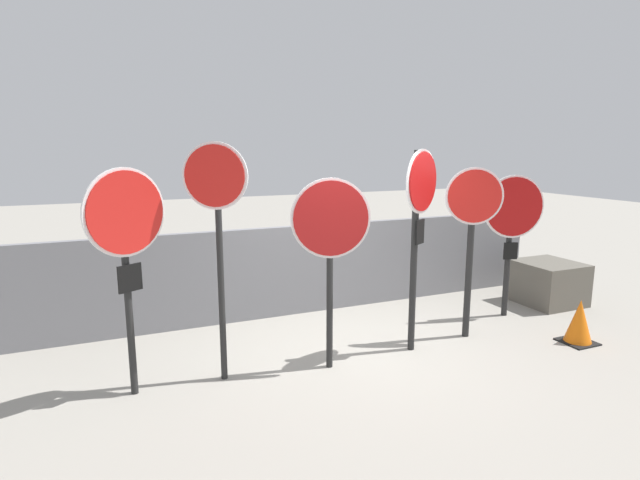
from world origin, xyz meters
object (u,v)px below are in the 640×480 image
(stop_sign_2, at_px, (331,235))
(stop_sign_5, at_px, (512,220))
(stop_sign_1, at_px, (217,211))
(traffic_cone_0, at_px, (579,322))
(stop_sign_4, at_px, (472,223))
(stop_sign_0, at_px, (126,235))
(stop_sign_3, at_px, (419,212))
(storage_crate, at_px, (548,283))

(stop_sign_2, height_order, stop_sign_5, stop_sign_2)
(stop_sign_1, distance_m, traffic_cone_0, 4.90)
(stop_sign_5, height_order, traffic_cone_0, stop_sign_5)
(stop_sign_5, bearing_deg, traffic_cone_0, -68.47)
(stop_sign_4, bearing_deg, stop_sign_0, -153.94)
(stop_sign_0, bearing_deg, stop_sign_5, -25.52)
(stop_sign_0, distance_m, traffic_cone_0, 5.69)
(stop_sign_1, relative_size, stop_sign_3, 1.03)
(stop_sign_3, distance_m, traffic_cone_0, 2.68)
(traffic_cone_0, bearing_deg, stop_sign_1, 170.40)
(stop_sign_0, bearing_deg, stop_sign_1, -31.04)
(stop_sign_1, relative_size, storage_crate, 2.77)
(stop_sign_4, xyz_separation_m, storage_crate, (2.23, 0.70, -1.23))
(stop_sign_2, xyz_separation_m, storage_crate, (4.34, 0.87, -1.25))
(stop_sign_3, relative_size, stop_sign_4, 1.10)
(stop_sign_3, xyz_separation_m, stop_sign_4, (0.90, 0.09, -0.21))
(stop_sign_1, relative_size, stop_sign_2, 1.17)
(stop_sign_2, height_order, stop_sign_3, stop_sign_3)
(traffic_cone_0, bearing_deg, storage_crate, 55.23)
(stop_sign_4, relative_size, stop_sign_5, 1.07)
(stop_sign_1, height_order, stop_sign_2, stop_sign_1)
(traffic_cone_0, bearing_deg, stop_sign_5, 95.50)
(stop_sign_0, distance_m, stop_sign_1, 0.92)
(stop_sign_3, relative_size, storage_crate, 2.68)
(stop_sign_3, height_order, stop_sign_5, stop_sign_3)
(stop_sign_5, xyz_separation_m, storage_crate, (1.11, 0.25, -1.14))
(stop_sign_1, bearing_deg, stop_sign_0, -150.45)
(stop_sign_3, bearing_deg, storage_crate, -15.86)
(stop_sign_0, xyz_separation_m, stop_sign_3, (3.32, -0.15, 0.08))
(storage_crate, bearing_deg, stop_sign_0, -174.29)
(stop_sign_5, xyz_separation_m, traffic_cone_0, (0.11, -1.19, -1.20))
(stop_sign_2, bearing_deg, storage_crate, 27.33)
(stop_sign_2, relative_size, traffic_cone_0, 3.79)
(storage_crate, bearing_deg, stop_sign_2, -168.71)
(stop_sign_3, distance_m, stop_sign_5, 2.11)
(stop_sign_1, xyz_separation_m, stop_sign_5, (4.45, 0.41, -0.41))
(stop_sign_2, height_order, traffic_cone_0, stop_sign_2)
(stop_sign_2, bearing_deg, stop_sign_1, -173.34)
(stop_sign_1, xyz_separation_m, stop_sign_4, (3.33, -0.03, -0.32))
(stop_sign_1, bearing_deg, storage_crate, 37.69)
(stop_sign_4, distance_m, storage_crate, 2.64)
(stop_sign_2, bearing_deg, stop_sign_5, 26.82)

